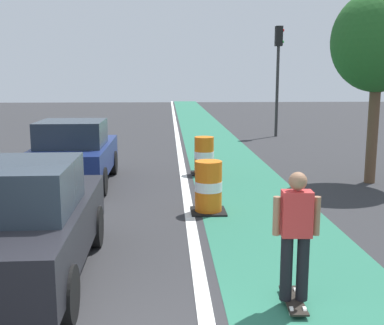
{
  "coord_description": "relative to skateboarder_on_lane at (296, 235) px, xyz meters",
  "views": [
    {
      "loc": [
        0.48,
        -4.23,
        2.8
      ],
      "look_at": [
        0.95,
        5.27,
        1.1
      ],
      "focal_mm": 44.98,
      "sensor_mm": 36.0,
      "label": 1
    }
  ],
  "objects": [
    {
      "name": "bike_lane_strip",
      "position": [
        0.39,
        10.73,
        -0.91
      ],
      "size": [
        2.5,
        80.0,
        0.01
      ],
      "primitive_type": "cube",
      "color": "#286B51",
      "rests_on": "ground"
    },
    {
      "name": "lane_divider_stripe",
      "position": [
        -1.11,
        10.73,
        -0.91
      ],
      "size": [
        0.2,
        80.0,
        0.01
      ],
      "primitive_type": "cube",
      "color": "silver",
      "rests_on": "ground"
    },
    {
      "name": "skateboarder_on_lane",
      "position": [
        0.0,
        0.0,
        0.0
      ],
      "size": [
        0.57,
        0.81,
        1.69
      ],
      "color": "black",
      "rests_on": "ground"
    },
    {
      "name": "parked_sedan_nearest",
      "position": [
        -3.59,
        0.91,
        -0.08
      ],
      "size": [
        1.98,
        4.13,
        1.7
      ],
      "color": "black",
      "rests_on": "ground"
    },
    {
      "name": "parked_sedan_second",
      "position": [
        -3.99,
        7.01,
        -0.08
      ],
      "size": [
        1.95,
        4.12,
        1.7
      ],
      "color": "navy",
      "rests_on": "ground"
    },
    {
      "name": "traffic_barrel_front",
      "position": [
        -0.71,
        4.2,
        -0.38
      ],
      "size": [
        0.73,
        0.73,
        1.09
      ],
      "color": "orange",
      "rests_on": "ground"
    },
    {
      "name": "traffic_barrel_mid",
      "position": [
        -0.5,
        8.25,
        -0.38
      ],
      "size": [
        0.73,
        0.73,
        1.09
      ],
      "color": "orange",
      "rests_on": "ground"
    },
    {
      "name": "traffic_light_corner",
      "position": [
        3.6,
        17.07,
        2.59
      ],
      "size": [
        0.41,
        0.32,
        5.1
      ],
      "color": "#2D2D2D",
      "rests_on": "ground"
    },
    {
      "name": "street_tree_sidewalk",
      "position": [
        3.85,
        6.86,
        2.76
      ],
      "size": [
        2.4,
        2.4,
        5.0
      ],
      "color": "brown",
      "rests_on": "ground"
    }
  ]
}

